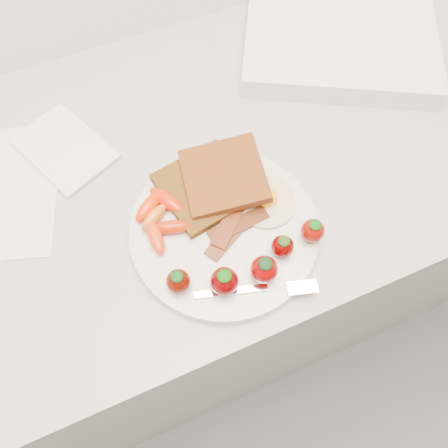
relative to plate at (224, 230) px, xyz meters
name	(u,v)px	position (x,y,z in m)	size (l,w,h in m)	color
counter	(209,260)	(0.02, 0.14, -0.46)	(2.00, 0.60, 0.90)	gray
plate	(224,230)	(0.00, 0.00, 0.00)	(0.27, 0.27, 0.02)	silver
toast_lower	(205,187)	(0.00, 0.07, 0.02)	(0.12, 0.12, 0.01)	#472C0D
toast_upper	(224,176)	(0.03, 0.07, 0.03)	(0.12, 0.12, 0.01)	#441F0F
fried_egg	(266,201)	(0.07, 0.01, 0.01)	(0.12, 0.12, 0.02)	#F4E8CC
bacon_strips	(233,226)	(0.01, -0.01, 0.01)	(0.11, 0.09, 0.01)	black
baby_carrots	(160,216)	(-0.08, 0.05, 0.02)	(0.08, 0.11, 0.02)	#C26216
strawberries	(252,263)	(0.01, -0.07, 0.03)	(0.23, 0.06, 0.05)	#4A0800
fork	(264,289)	(0.01, -0.11, 0.01)	(0.16, 0.07, 0.00)	silver
notepad	(64,148)	(-0.18, 0.23, 0.00)	(0.11, 0.15, 0.01)	white
appliance	(340,40)	(0.34, 0.26, 0.01)	(0.33, 0.27, 0.04)	silver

